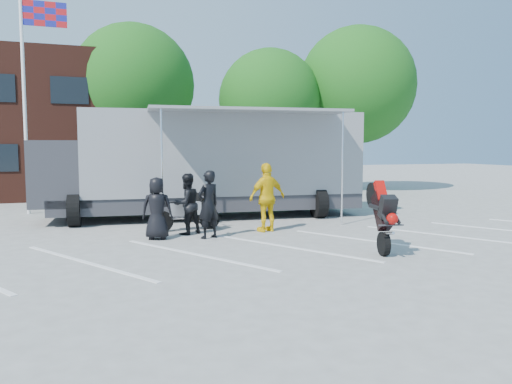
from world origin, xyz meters
TOP-DOWN VIEW (x-y plane):
  - ground at (0.00, 0.00)m, footprint 100.00×100.00m
  - parking_bay_lines at (0.00, 1.00)m, footprint 18.09×13.33m
  - flagpole at (-6.24, 10.00)m, footprint 1.61×0.12m
  - tree_left at (-2.00, 16.00)m, footprint 6.12×6.12m
  - tree_mid at (5.00, 15.00)m, footprint 5.44×5.44m
  - tree_right at (10.00, 14.50)m, footprint 6.46×6.46m
  - transporter_truck at (-0.37, 6.89)m, footprint 12.02×6.65m
  - parked_motorcycle at (-1.72, 4.36)m, footprint 2.12×0.82m
  - stunt_bike_rider at (1.94, 0.01)m, footprint 1.05×1.67m
  - spectator_leather_a at (-2.75, 3.21)m, footprint 0.94×0.75m
  - spectator_leather_b at (-1.41, 2.91)m, footprint 0.79×0.67m
  - spectator_leather_c at (-1.84, 3.73)m, footprint 1.03×0.94m
  - spectator_hivis at (0.47, 3.39)m, footprint 1.26×0.75m

SIDE VIEW (x-z plane):
  - ground at x=0.00m, z-range 0.00..0.00m
  - transporter_truck at x=-0.37m, z-range -1.84..1.84m
  - parked_motorcycle at x=-1.72m, z-range -0.55..0.55m
  - stunt_bike_rider at x=1.94m, z-range -0.91..0.91m
  - parking_bay_lines at x=0.00m, z-range 0.00..0.01m
  - spectator_leather_a at x=-2.75m, z-range 0.00..1.68m
  - spectator_leather_c at x=-1.84m, z-range 0.00..1.73m
  - spectator_leather_b at x=-1.41m, z-range 0.00..1.85m
  - spectator_hivis at x=0.47m, z-range 0.00..2.01m
  - tree_mid at x=5.00m, z-range 1.10..8.78m
  - flagpole at x=-6.24m, z-range 1.05..9.05m
  - tree_left at x=-2.00m, z-range 1.25..9.89m
  - tree_right at x=10.00m, z-range 1.32..10.44m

